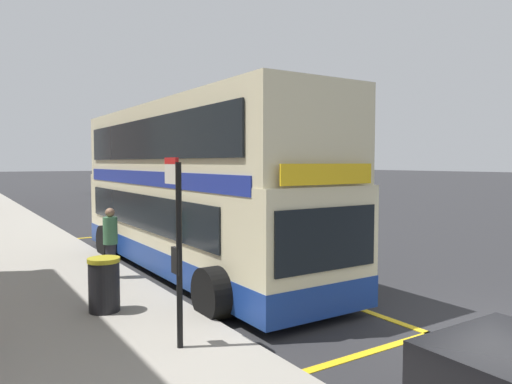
# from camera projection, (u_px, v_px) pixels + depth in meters

# --- Properties ---
(ground_plane) EXTENTS (260.00, 260.00, 0.00)m
(ground_plane) POSITION_uv_depth(u_px,v_px,m) (78.00, 202.00, 34.76)
(ground_plane) COLOR #28282B
(double_decker_bus) EXTENTS (3.28, 10.93, 4.40)m
(double_decker_bus) POSITION_uv_depth(u_px,v_px,m) (191.00, 194.00, 12.72)
(double_decker_bus) COLOR beige
(double_decker_bus) RESTS_ON ground
(bus_bay_markings) EXTENTS (2.97, 13.97, 0.01)m
(bus_bay_markings) POSITION_uv_depth(u_px,v_px,m) (184.00, 268.00, 13.11)
(bus_bay_markings) COLOR gold
(bus_bay_markings) RESTS_ON ground
(bus_stop_sign) EXTENTS (0.09, 0.51, 2.85)m
(bus_stop_sign) POSITION_uv_depth(u_px,v_px,m) (177.00, 237.00, 7.11)
(bus_stop_sign) COLOR black
(bus_stop_sign) RESTS_ON pavement_near
(parked_car_black_across) EXTENTS (2.09, 4.20, 1.62)m
(parked_car_black_across) POSITION_uv_depth(u_px,v_px,m) (107.00, 185.00, 44.64)
(parked_car_black_across) COLOR black
(parked_car_black_across) RESTS_ON ground
(parked_car_black_behind) EXTENTS (2.09, 4.20, 1.62)m
(parked_car_black_behind) POSITION_uv_depth(u_px,v_px,m) (130.00, 192.00, 33.77)
(parked_car_black_behind) COLOR black
(parked_car_black_behind) RESTS_ON ground
(pedestrian_further_back) EXTENTS (0.34, 0.34, 1.69)m
(pedestrian_further_back) POSITION_uv_depth(u_px,v_px,m) (110.00, 240.00, 11.41)
(pedestrian_further_back) COLOR #26262D
(pedestrian_further_back) RESTS_ON pavement_near
(litter_bin) EXTENTS (0.59, 0.59, 1.01)m
(litter_bin) POSITION_uv_depth(u_px,v_px,m) (104.00, 284.00, 8.86)
(litter_bin) COLOR black
(litter_bin) RESTS_ON pavement_near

